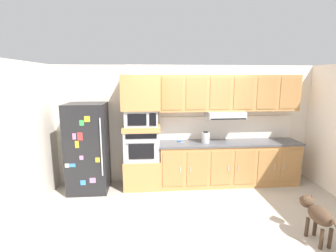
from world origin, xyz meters
TOP-DOWN VIEW (x-y plane):
  - ground_plane at (0.00, 0.00)m, footprint 9.60×9.60m
  - back_kitchen_wall at (0.00, 1.11)m, footprint 6.20×0.12m
  - side_panel_left at (-2.80, 0.00)m, footprint 0.12×7.10m
  - refrigerator at (-2.02, 0.68)m, footprint 0.76×0.73m
  - oven_base_cabinet at (-0.96, 0.75)m, footprint 0.74×0.62m
  - built_in_oven at (-0.96, 0.75)m, footprint 0.70×0.62m
  - appliance_mid_shelf at (-0.96, 0.75)m, footprint 0.74×0.62m
  - microwave at (-0.96, 0.75)m, footprint 0.64×0.54m
  - appliance_upper_cabinet at (-0.96, 0.75)m, footprint 0.74×0.62m
  - lower_cabinet_run at (0.86, 0.75)m, footprint 2.91×0.63m
  - countertop_slab at (0.86, 0.75)m, footprint 2.95×0.64m
  - backsplash_panel at (0.86, 1.04)m, footprint 2.95×0.02m
  - upper_cabinet_with_hood at (0.86, 0.87)m, footprint 2.91×0.48m
  - screwdriver at (-0.17, 0.84)m, footprint 0.15×0.16m
  - electric_kettle at (0.34, 0.70)m, footprint 0.17×0.17m
  - dog at (1.48, -1.24)m, footprint 0.25×0.75m

SIDE VIEW (x-z plane):
  - ground_plane at x=0.00m, z-range 0.00..0.00m
  - oven_base_cabinet at x=-0.96m, z-range 0.00..0.60m
  - dog at x=1.48m, z-range 0.10..0.68m
  - lower_cabinet_run at x=0.86m, z-range 0.00..0.88m
  - refrigerator at x=-2.02m, z-range 0.00..1.76m
  - countertop_slab at x=0.86m, z-range 0.88..0.92m
  - built_in_oven at x=-0.96m, z-range 0.60..1.20m
  - screwdriver at x=-0.17m, z-range 0.92..0.95m
  - electric_kettle at x=0.34m, z-range 0.91..1.15m
  - backsplash_panel at x=0.86m, z-range 0.92..1.42m
  - back_kitchen_wall at x=0.00m, z-range 0.00..2.50m
  - side_panel_left at x=-2.80m, z-range 0.00..2.50m
  - appliance_mid_shelf at x=-0.96m, z-range 1.20..1.30m
  - microwave at x=-0.96m, z-range 1.30..1.62m
  - upper_cabinet_with_hood at x=0.86m, z-range 1.46..2.34m
  - appliance_upper_cabinet at x=-0.96m, z-range 1.62..2.30m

